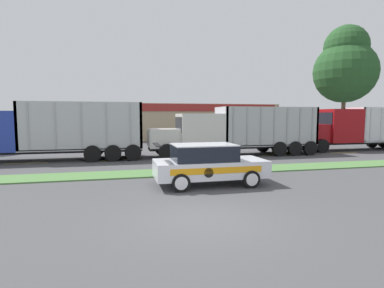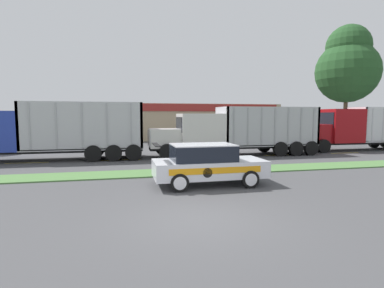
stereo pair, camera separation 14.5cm
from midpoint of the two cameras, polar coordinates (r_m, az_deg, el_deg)
name	(u,v)px [view 2 (the right image)]	position (r m, az deg, el deg)	size (l,w,h in m)	color
ground_plane	(198,218)	(8.29, 1.75, -13.98)	(600.00, 600.00, 0.00)	#474749
grass_verge	(166,173)	(14.51, -4.68, -5.44)	(120.00, 1.85, 0.06)	#517F42
centre_line_3	(27,163)	(20.04, -28.73, -3.16)	(2.40, 0.14, 0.01)	yellow
centre_line_4	(121,160)	(19.24, -13.07, -2.96)	(2.40, 0.14, 0.01)	yellow
centre_line_5	(205,157)	(19.93, 2.66, -2.55)	(2.40, 0.14, 0.01)	yellow
centre_line_6	(279,155)	(21.97, 16.39, -2.02)	(2.40, 0.14, 0.01)	yellow
centre_line_7	(345,153)	(25.02, 27.28, -1.52)	(2.40, 0.14, 0.01)	yellow
dump_truck_lead	(221,134)	(20.74, 5.68, 2.00)	(11.78, 2.77, 3.36)	black
dump_truck_trail	(353,130)	(27.21, 28.43, 2.44)	(10.58, 2.58, 3.43)	black
dump_truck_far_right	(20,135)	(20.81, -29.83, 1.51)	(12.72, 2.76, 3.59)	black
rally_car	(207,164)	(11.94, 3.25, -3.76)	(4.42, 2.04, 1.67)	silver
store_building_backdrop	(170,121)	(38.86, -4.12, 4.34)	(24.73, 12.10, 4.12)	tan
tree_behind_centre	(347,66)	(35.85, 27.60, 13.09)	(6.34, 6.34, 12.06)	brown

